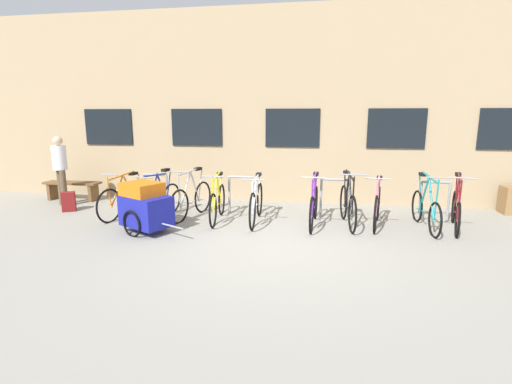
# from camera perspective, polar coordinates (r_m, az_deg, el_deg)

# --- Properties ---
(ground_plane) EXTENTS (42.00, 42.00, 0.00)m
(ground_plane) POSITION_cam_1_polar(r_m,az_deg,el_deg) (6.51, 3.12, -7.73)
(ground_plane) COLOR gray
(storefront_building) EXTENTS (28.00, 6.56, 4.66)m
(storefront_building) POSITION_cam_1_polar(r_m,az_deg,el_deg) (12.59, 6.61, 12.24)
(storefront_building) COLOR tan
(storefront_building) RESTS_ON ground
(bike_rack) EXTENTS (6.60, 0.05, 0.84)m
(bike_rack) POSITION_cam_1_polar(r_m,az_deg,el_deg) (8.20, 4.65, -0.03)
(bike_rack) COLOR gray
(bike_rack) RESTS_ON ground
(bicycle_purple) EXTENTS (0.44, 1.78, 1.06)m
(bicycle_purple) POSITION_cam_1_polar(r_m,az_deg,el_deg) (7.59, 8.67, -2.01)
(bicycle_purple) COLOR black
(bicycle_purple) RESTS_ON ground
(bicycle_maroon) EXTENTS (0.57, 1.69, 1.09)m
(bicycle_maroon) POSITION_cam_1_polar(r_m,az_deg,el_deg) (8.18, 27.81, -2.32)
(bicycle_maroon) COLOR black
(bicycle_maroon) RESTS_ON ground
(bicycle_pink) EXTENTS (0.48, 1.68, 1.04)m
(bicycle_pink) POSITION_cam_1_polar(r_m,az_deg,el_deg) (7.83, 17.71, -2.03)
(bicycle_pink) COLOR black
(bicycle_pink) RESTS_ON ground
(bicycle_yellow) EXTENTS (0.44, 1.68, 1.02)m
(bicycle_yellow) POSITION_cam_1_polar(r_m,az_deg,el_deg) (7.87, -5.79, -1.54)
(bicycle_yellow) COLOR black
(bicycle_yellow) RESTS_ON ground
(bicycle_white) EXTENTS (0.44, 1.80, 0.99)m
(bicycle_white) POSITION_cam_1_polar(r_m,az_deg,el_deg) (7.71, 0.05, -1.63)
(bicycle_white) COLOR black
(bicycle_white) RESTS_ON ground
(bicycle_orange) EXTENTS (0.52, 1.63, 1.00)m
(bicycle_orange) POSITION_cam_1_polar(r_m,az_deg,el_deg) (8.58, -19.00, -1.00)
(bicycle_orange) COLOR black
(bicycle_orange) RESTS_ON ground
(bicycle_black) EXTENTS (0.44, 1.72, 1.11)m
(bicycle_black) POSITION_cam_1_polar(r_m,az_deg,el_deg) (7.70, 13.60, -1.94)
(bicycle_black) COLOR black
(bicycle_black) RESTS_ON ground
(bicycle_silver) EXTENTS (0.50, 1.65, 1.07)m
(bicycle_silver) POSITION_cam_1_polar(r_m,az_deg,el_deg) (8.19, -9.64, -1.04)
(bicycle_silver) COLOR black
(bicycle_silver) RESTS_ON ground
(bicycle_blue) EXTENTS (0.50, 1.63, 1.04)m
(bicycle_blue) POSITION_cam_1_polar(r_m,az_deg,el_deg) (8.24, -14.43, -1.26)
(bicycle_blue) COLOR black
(bicycle_blue) RESTS_ON ground
(bicycle_teal) EXTENTS (0.44, 1.73, 1.10)m
(bicycle_teal) POSITION_cam_1_polar(r_m,az_deg,el_deg) (7.95, 24.11, -2.35)
(bicycle_teal) COLOR black
(bicycle_teal) RESTS_ON ground
(bike_trailer) EXTENTS (1.43, 0.95, 0.95)m
(bike_trailer) POSITION_cam_1_polar(r_m,az_deg,el_deg) (7.30, -16.27, -2.09)
(bike_trailer) COLOR navy
(bike_trailer) RESTS_ON ground
(wooden_bench) EXTENTS (1.43, 0.40, 0.47)m
(wooden_bench) POSITION_cam_1_polar(r_m,az_deg,el_deg) (10.77, -25.81, 0.68)
(wooden_bench) COLOR brown
(wooden_bench) RESTS_ON ground
(person_by_bench) EXTENTS (0.32, 0.32, 1.66)m
(person_by_bench) POSITION_cam_1_polar(r_m,az_deg,el_deg) (10.12, -27.32, 3.49)
(person_by_bench) COLOR brown
(person_by_bench) RESTS_ON ground
(backpack) EXTENTS (0.34, 0.31, 0.44)m
(backpack) POSITION_cam_1_polar(r_m,az_deg,el_deg) (9.58, -26.29, -1.30)
(backpack) COLOR maroon
(backpack) RESTS_ON ground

